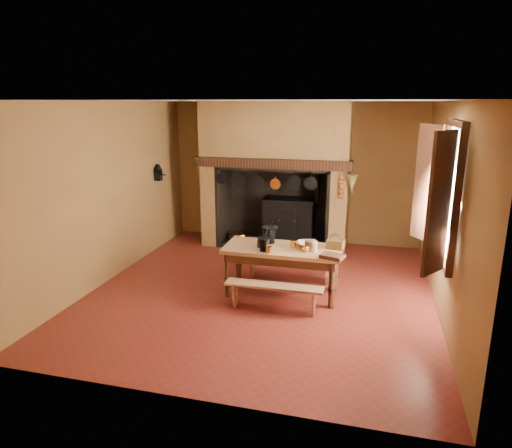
{
  "coord_description": "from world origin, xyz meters",
  "views": [
    {
      "loc": [
        1.53,
        -6.3,
        2.78
      ],
      "look_at": [
        -0.18,
        0.3,
        0.96
      ],
      "focal_mm": 32.0,
      "sensor_mm": 36.0,
      "label": 1
    }
  ],
  "objects_px": {
    "wicker_basket": "(335,244)",
    "iron_range": "(289,220)",
    "mixing_bowl": "(308,244)",
    "bench_front": "(274,291)",
    "work_table": "(282,255)",
    "coffee_grinder": "(262,243)"
  },
  "relations": [
    {
      "from": "iron_range",
      "to": "mixing_bowl",
      "type": "relative_size",
      "value": 5.3
    },
    {
      "from": "bench_front",
      "to": "coffee_grinder",
      "type": "bearing_deg",
      "value": 119.63
    },
    {
      "from": "coffee_grinder",
      "to": "work_table",
      "type": "bearing_deg",
      "value": 33.71
    },
    {
      "from": "iron_range",
      "to": "bench_front",
      "type": "xyz_separation_m",
      "value": [
        0.36,
        -3.1,
        -0.2
      ]
    },
    {
      "from": "coffee_grinder",
      "to": "wicker_basket",
      "type": "bearing_deg",
      "value": 31.33
    },
    {
      "from": "bench_front",
      "to": "wicker_basket",
      "type": "distance_m",
      "value": 1.16
    },
    {
      "from": "iron_range",
      "to": "mixing_bowl",
      "type": "xyz_separation_m",
      "value": [
        0.71,
        -2.4,
        0.29
      ]
    },
    {
      "from": "iron_range",
      "to": "mixing_bowl",
      "type": "height_order",
      "value": "iron_range"
    },
    {
      "from": "iron_range",
      "to": "coffee_grinder",
      "type": "xyz_separation_m",
      "value": [
        0.08,
        -2.6,
        0.32
      ]
    },
    {
      "from": "work_table",
      "to": "coffee_grinder",
      "type": "height_order",
      "value": "coffee_grinder"
    },
    {
      "from": "bench_front",
      "to": "work_table",
      "type": "bearing_deg",
      "value": 90.0
    },
    {
      "from": "wicker_basket",
      "to": "iron_range",
      "type": "bearing_deg",
      "value": 122.76
    },
    {
      "from": "work_table",
      "to": "mixing_bowl",
      "type": "xyz_separation_m",
      "value": [
        0.35,
        0.12,
        0.15
      ]
    },
    {
      "from": "mixing_bowl",
      "to": "wicker_basket",
      "type": "bearing_deg",
      "value": 1.81
    },
    {
      "from": "work_table",
      "to": "bench_front",
      "type": "xyz_separation_m",
      "value": [
        0.0,
        -0.57,
        -0.34
      ]
    },
    {
      "from": "work_table",
      "to": "wicker_basket",
      "type": "distance_m",
      "value": 0.78
    },
    {
      "from": "coffee_grinder",
      "to": "wicker_basket",
      "type": "xyz_separation_m",
      "value": [
        1.03,
        0.21,
        0.01
      ]
    },
    {
      "from": "iron_range",
      "to": "coffee_grinder",
      "type": "distance_m",
      "value": 2.62
    },
    {
      "from": "wicker_basket",
      "to": "coffee_grinder",
      "type": "bearing_deg",
      "value": -160.89
    },
    {
      "from": "iron_range",
      "to": "coffee_grinder",
      "type": "bearing_deg",
      "value": -88.34
    },
    {
      "from": "work_table",
      "to": "bench_front",
      "type": "height_order",
      "value": "work_table"
    },
    {
      "from": "mixing_bowl",
      "to": "wicker_basket",
      "type": "xyz_separation_m",
      "value": [
        0.4,
        0.01,
        0.04
      ]
    }
  ]
}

